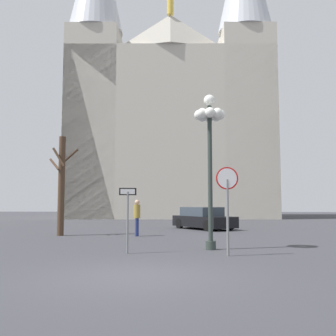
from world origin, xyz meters
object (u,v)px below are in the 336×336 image
(one_way_arrow_sign, at_px, (128,212))
(street_lamp, at_px, (210,133))
(parked_car_near_black, at_px, (203,219))
(cathedral, at_px, (170,115))
(stop_sign, at_px, (227,194))
(pedestrian_walking, at_px, (137,214))
(bare_tree, at_px, (61,184))

(one_way_arrow_sign, height_order, street_lamp, street_lamp)
(street_lamp, height_order, parked_car_near_black, street_lamp)
(parked_car_near_black, bearing_deg, cathedral, 99.20)
(stop_sign, height_order, street_lamp, street_lamp)
(stop_sign, bearing_deg, pedestrian_walking, 118.91)
(pedestrian_walking, bearing_deg, street_lamp, -57.56)
(cathedral, relative_size, stop_sign, 12.56)
(street_lamp, distance_m, pedestrian_walking, 6.93)
(cathedral, relative_size, pedestrian_walking, 19.50)
(street_lamp, bearing_deg, stop_sign, -74.33)
(stop_sign, height_order, pedestrian_walking, stop_sign)
(bare_tree, xyz_separation_m, pedestrian_walking, (3.86, -0.11, -1.52))
(cathedral, distance_m, street_lamp, 30.51)
(cathedral, height_order, street_lamp, cathedral)
(one_way_arrow_sign, bearing_deg, pedestrian_walking, 95.25)
(one_way_arrow_sign, height_order, bare_tree, bare_tree)
(cathedral, bearing_deg, pedestrian_walking, -90.80)
(bare_tree, bearing_deg, one_way_arrow_sign, -55.84)
(cathedral, bearing_deg, street_lamp, -84.18)
(cathedral, relative_size, street_lamp, 6.26)
(one_way_arrow_sign, distance_m, street_lamp, 4.10)
(stop_sign, distance_m, bare_tree, 10.38)
(cathedral, relative_size, bare_tree, 6.94)
(one_way_arrow_sign, relative_size, parked_car_near_black, 0.47)
(one_way_arrow_sign, bearing_deg, stop_sign, -7.28)
(stop_sign, distance_m, parked_car_near_black, 12.19)
(one_way_arrow_sign, distance_m, parked_car_near_black, 12.06)
(bare_tree, height_order, pedestrian_walking, bare_tree)
(one_way_arrow_sign, bearing_deg, street_lamp, 23.59)
(bare_tree, distance_m, pedestrian_walking, 4.15)
(street_lamp, height_order, bare_tree, street_lamp)
(parked_car_near_black, height_order, pedestrian_walking, pedestrian_walking)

